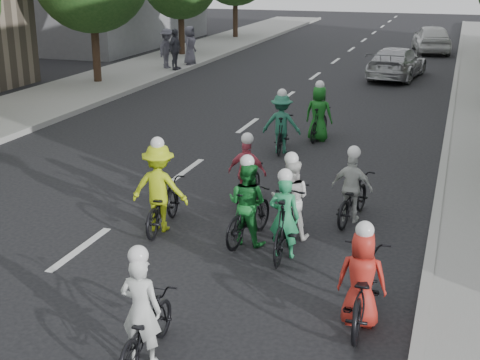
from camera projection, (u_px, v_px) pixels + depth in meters
The scene contains 19 objects.
ground at pixel (80, 249), 12.09m from camera, with size 120.00×120.00×0.00m, color black.
sidewalk_left at pixel (31, 107), 23.47m from camera, with size 4.00×80.00×0.15m, color gray.
curb_left at pixel (80, 110), 22.88m from camera, with size 0.18×80.00×0.18m, color #999993.
curb_right at pixel (447, 138), 19.27m from camera, with size 0.18×80.00×0.18m, color #999993.
cyclist_0 at pixel (144, 322), 8.61m from camera, with size 0.62×1.64×1.64m.
cyclist_1 at pixel (248, 209), 12.22m from camera, with size 0.84×1.76×1.69m.
cyclist_2 at pixel (161, 196), 12.79m from camera, with size 1.16×1.85×1.86m.
cyclist_3 at pixel (248, 178), 14.15m from camera, with size 0.85×1.50×1.59m.
cyclist_4 at pixel (362, 286), 9.49m from camera, with size 0.74×1.96×1.59m.
cyclist_5 at pixel (285, 222), 11.69m from camera, with size 0.62×1.89×1.62m.
cyclist_6 at pixel (291, 207), 12.48m from camera, with size 0.87×1.77×1.67m.
cyclist_7 at pixel (282, 128), 18.01m from camera, with size 1.09×1.73×1.75m.
cyclist_8 at pixel (352, 195), 13.26m from camera, with size 0.87×1.81×1.57m.
cyclist_9 at pixel (319, 118), 19.21m from camera, with size 0.82×1.66×1.75m.
follow_car_lead at pixel (397, 63), 29.34m from camera, with size 1.91×4.71×1.37m, color #ABACB0.
follow_car_trail at pixel (432, 38), 37.55m from camera, with size 1.86×4.61×1.57m, color silver.
spectator_0 at pixel (167, 48), 31.11m from camera, with size 1.18×0.68×1.82m, color #565463.
spectator_1 at pixel (175, 50), 30.55m from camera, with size 1.09×0.45×1.86m, color #454651.
spectator_2 at pixel (190, 45), 32.15m from camera, with size 0.90×0.59×1.84m, color #565462.
Camera 1 is at (6.24, -9.61, 4.97)m, focal length 50.00 mm.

